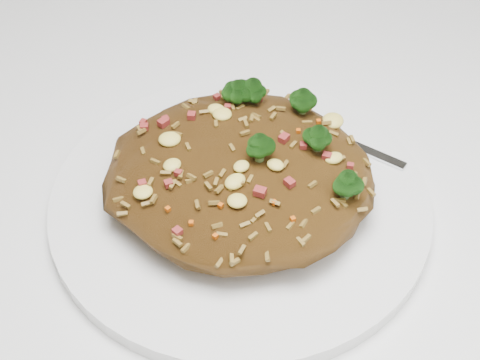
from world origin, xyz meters
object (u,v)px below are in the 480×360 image
dining_table (314,248)px  fork (325,133)px  plate (240,200)px  fried_rice (241,166)px

dining_table → fork: 0.11m
fork → dining_table: bearing=-62.5°
plate → fried_rice: (0.00, 0.00, 0.04)m
dining_table → fried_rice: 0.15m
fried_rice → plate: bearing=-136.7°
plate → fork: fork is taller
dining_table → fried_rice: bearing=-150.3°
dining_table → fried_rice: fried_rice is taller
fried_rice → dining_table: bearing=29.7°
dining_table → fork: bearing=90.1°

